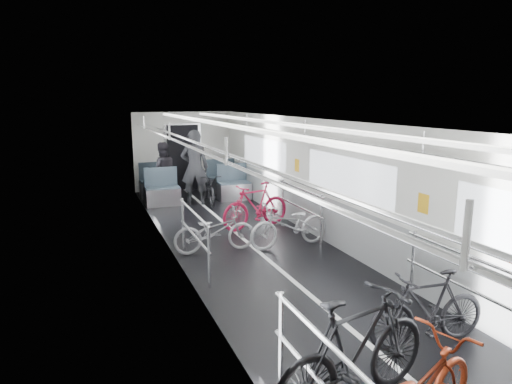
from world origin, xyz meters
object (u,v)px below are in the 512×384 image
bike_left_far (215,231)px  person_standing (195,167)px  bike_left_mid (355,352)px  bike_aisle (209,189)px  bike_right_mid (290,225)px  bike_right_far (256,206)px  bike_right_near (428,309)px  person_seated (162,171)px

bike_left_far → person_standing: person_standing is taller
bike_left_mid → bike_aisle: size_ratio=1.21×
bike_right_mid → bike_right_far: bike_right_far is taller
bike_right_mid → person_standing: person_standing is taller
bike_left_mid → bike_right_far: size_ratio=1.11×
bike_right_near → person_standing: (-0.77, 7.97, 0.55)m
person_standing → bike_right_mid: bearing=116.6°
bike_aisle → person_seated: bearing=144.2°
bike_right_near → bike_aisle: 7.98m
bike_right_mid → person_seated: bearing=-168.7°
bike_aisle → person_standing: person_standing is taller
bike_left_far → bike_right_mid: 1.43m
bike_left_mid → bike_right_near: 1.52m
bike_right_mid → bike_aisle: 4.20m
person_seated → person_standing: bearing=129.4°
bike_right_mid → bike_aisle: size_ratio=1.08×
bike_left_mid → bike_right_mid: 4.65m
bike_right_near → bike_right_mid: (0.06, 3.80, -0.01)m
bike_right_mid → person_standing: size_ratio=0.83×
bike_left_mid → person_seated: size_ratio=1.15×
bike_left_mid → person_seated: bearing=-12.1°
bike_right_near → person_seated: person_seated is taller
bike_right_mid → person_seated: person_seated is taller
bike_right_near → person_seated: size_ratio=0.92×
bike_left_far → bike_right_mid: (1.41, -0.23, 0.03)m
bike_aisle → bike_right_far: bearing=-78.3°
bike_right_far → bike_aisle: bearing=172.9°
bike_left_mid → bike_right_far: 6.01m
bike_right_near → bike_right_far: 5.24m
bike_left_far → bike_right_far: 1.76m
person_seated → bike_aisle: bearing=141.5°
person_standing → bike_left_far: bearing=97.0°
person_standing → person_seated: 1.18m
bike_aisle → person_seated: person_seated is taller
bike_right_near → person_seated: bearing=-165.5°
bike_left_far → person_seated: bearing=3.4°
bike_right_near → bike_right_far: size_ratio=0.88×
bike_left_mid → bike_aisle: 8.65m
bike_left_mid → person_seated: 9.53m
bike_left_mid → person_standing: size_ratio=0.93×
bike_right_near → bike_aisle: (-0.40, 7.97, -0.04)m
bike_left_mid → bike_right_near: size_ratio=1.25×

